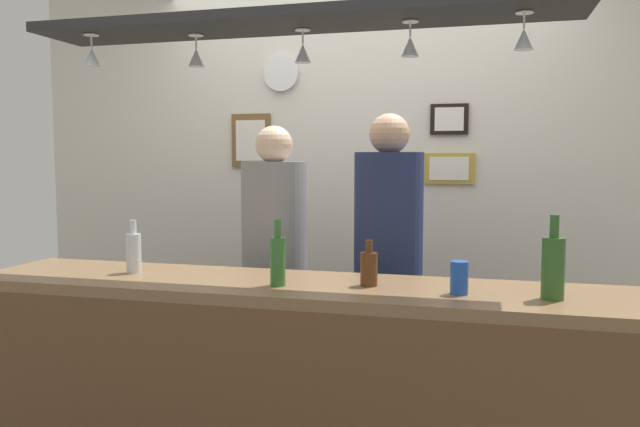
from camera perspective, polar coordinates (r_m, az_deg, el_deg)
name	(u,v)px	position (r m, az deg, el deg)	size (l,w,h in m)	color
back_wall	(361,186)	(3.86, 3.82, 2.52)	(4.40, 0.06, 2.60)	silver
bar_counter	(280,371)	(2.45, -3.74, -14.23)	(2.70, 0.55, 0.98)	brown
overhead_glass_rack	(294,21)	(2.56, -2.41, 17.30)	(2.20, 0.36, 0.04)	black
hanging_wineglass_far_left	(92,56)	(2.86, -20.25, 13.42)	(0.07, 0.07, 0.13)	silver
hanging_wineglass_left	(196,57)	(2.75, -11.32, 13.97)	(0.07, 0.07, 0.13)	silver
hanging_wineglass_center_left	(303,52)	(2.60, -1.59, 14.61)	(0.07, 0.07, 0.13)	silver
hanging_wineglass_center	(410,45)	(2.47, 8.29, 15.06)	(0.07, 0.07, 0.13)	silver
hanging_wineglass_center_right	(524,38)	(2.42, 18.23, 15.10)	(0.07, 0.07, 0.13)	silver
person_left_grey_shirt	(275,252)	(3.24, -4.19, -3.55)	(0.34, 0.34, 1.64)	#2D334C
person_middle_navy_shirt	(388,250)	(3.09, 6.30, -3.35)	(0.34, 0.34, 1.69)	#2D334C
bottle_beer_brown_stubby	(369,268)	(2.43, 4.52, -5.01)	(0.07, 0.07, 0.18)	#512D14
bottle_soda_clear	(134,252)	(2.81, -16.77, -3.38)	(0.06, 0.06, 0.23)	silver
bottle_champagne_green	(553,266)	(2.33, 20.66, -4.56)	(0.08, 0.08, 0.30)	#2D5623
bottle_beer_green_import	(278,259)	(2.42, -3.91, -4.24)	(0.06, 0.06, 0.26)	#336B2D
drink_can	(459,278)	(2.33, 12.69, -5.79)	(0.07, 0.07, 0.12)	#1E4CB2
picture_frame_caricature	(251,141)	(4.02, -6.36, 6.68)	(0.26, 0.02, 0.34)	brown
picture_frame_lower_pair	(449,168)	(3.75, 11.79, 4.07)	(0.30, 0.02, 0.18)	#B29338
picture_frame_upper_small	(449,119)	(3.76, 11.81, 8.49)	(0.22, 0.02, 0.18)	black
wall_clock	(281,73)	(3.98, -3.59, 12.74)	(0.22, 0.22, 0.03)	white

